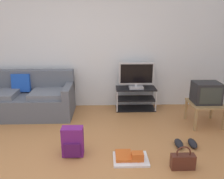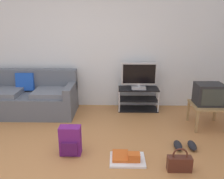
{
  "view_description": "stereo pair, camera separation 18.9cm",
  "coord_description": "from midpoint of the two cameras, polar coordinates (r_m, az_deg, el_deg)",
  "views": [
    {
      "loc": [
        0.39,
        -2.51,
        1.87
      ],
      "look_at": [
        0.5,
        1.17,
        0.74
      ],
      "focal_mm": 37.48,
      "sensor_mm": 36.0,
      "label": 1
    },
    {
      "loc": [
        0.58,
        -2.51,
        1.87
      ],
      "look_at": [
        0.5,
        1.17,
        0.74
      ],
      "focal_mm": 37.48,
      "sensor_mm": 36.0,
      "label": 2
    }
  ],
  "objects": [
    {
      "name": "ground_plane",
      "position": [
        3.17,
        -10.84,
        -19.7
      ],
      "size": [
        9.0,
        9.8,
        0.02
      ],
      "primitive_type": "cube",
      "color": "#B27542"
    },
    {
      "name": "wall_back",
      "position": [
        5.01,
        -7.47,
        10.93
      ],
      "size": [
        9.0,
        0.1,
        2.7
      ],
      "primitive_type": "cube",
      "color": "silver",
      "rests_on": "ground_plane"
    },
    {
      "name": "couch",
      "position": [
        4.99,
        -21.16,
        -2.18
      ],
      "size": [
        1.84,
        0.85,
        0.85
      ],
      "color": "#565B66",
      "rests_on": "ground_plane"
    },
    {
      "name": "tv_stand",
      "position": [
        4.98,
        4.68,
        -2.22
      ],
      "size": [
        0.83,
        0.4,
        0.47
      ],
      "color": "black",
      "rests_on": "ground_plane"
    },
    {
      "name": "flat_tv",
      "position": [
        4.81,
        4.85,
        3.34
      ],
      "size": [
        0.72,
        0.22,
        0.54
      ],
      "color": "#B2B2B7",
      "rests_on": "tv_stand"
    },
    {
      "name": "side_table",
      "position": [
        4.5,
        20.64,
        -3.76
      ],
      "size": [
        0.56,
        0.56,
        0.42
      ],
      "color": "#9E7A4C",
      "rests_on": "ground_plane"
    },
    {
      "name": "crt_tv",
      "position": [
        4.43,
        20.89,
        -0.72
      ],
      "size": [
        0.46,
        0.37,
        0.37
      ],
      "color": "#232326",
      "rests_on": "side_table"
    },
    {
      "name": "backpack",
      "position": [
        3.42,
        -11.16,
        -12.42
      ],
      "size": [
        0.3,
        0.24,
        0.42
      ],
      "rotation": [
        0.0,
        0.0,
        -0.13
      ],
      "color": "#661E70",
      "rests_on": "ground_plane"
    },
    {
      "name": "handbag",
      "position": [
        3.25,
        15.25,
        -16.46
      ],
      "size": [
        0.31,
        0.12,
        0.32
      ],
      "rotation": [
        0.0,
        0.0,
        -0.59
      ],
      "color": "#4C2319",
      "rests_on": "ground_plane"
    },
    {
      "name": "sneakers_pair",
      "position": [
        3.79,
        16.15,
        -12.55
      ],
      "size": [
        0.34,
        0.28,
        0.09
      ],
      "color": "black",
      "rests_on": "ground_plane"
    },
    {
      "name": "floor_tray",
      "position": [
        3.34,
        2.81,
        -16.29
      ],
      "size": [
        0.48,
        0.36,
        0.14
      ],
      "color": "silver",
      "rests_on": "ground_plane"
    }
  ]
}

